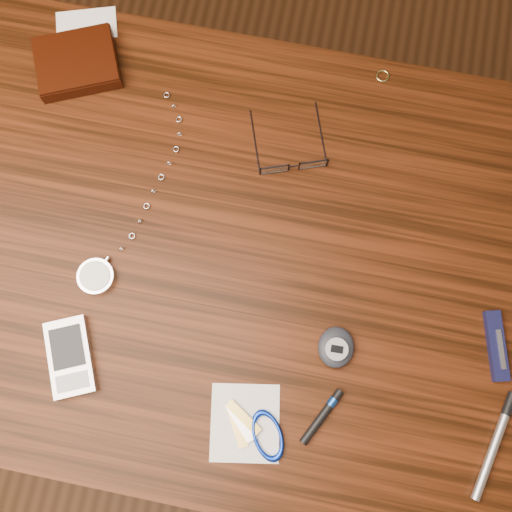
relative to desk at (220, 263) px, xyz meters
The scene contains 12 objects.
ground 0.65m from the desk, ahead, with size 3.80×3.80×0.00m, color #472814.
desk is the anchor object (origin of this frame).
wallet_and_card 0.38m from the desk, 138.04° to the left, with size 0.15×0.19×0.03m.
eyeglasses 0.20m from the desk, 59.48° to the left, with size 0.13×0.13×0.02m.
gold_ring 0.39m from the desk, 58.50° to the left, with size 0.02×0.02×0.00m, color #DDCE73.
pocket_watch 0.20m from the desk, 156.47° to the right, with size 0.10×0.33×0.02m.
pda_phone 0.27m from the desk, 130.17° to the right, with size 0.10×0.12×0.02m.
pedometer 0.25m from the desk, 29.20° to the right, with size 0.05×0.06×0.02m.
notepad_keys 0.28m from the desk, 65.48° to the right, with size 0.13×0.12×0.01m.
pocket_knife 0.43m from the desk, ahead, with size 0.04×0.10×0.01m.
silver_pen 0.47m from the desk, 23.20° to the right, with size 0.05×0.15×0.01m.
black_blue_pen 0.30m from the desk, 46.21° to the right, with size 0.05×0.08×0.01m.
Camera 1 is at (0.10, -0.19, 1.55)m, focal length 40.00 mm.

